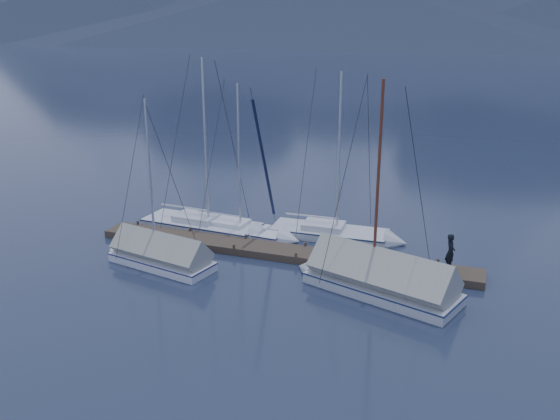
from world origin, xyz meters
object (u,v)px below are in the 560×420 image
at_px(sailboat_covered_far, 154,255).
at_px(person, 450,252).
at_px(sailboat_open_mid, 248,233).
at_px(sailboat_covered_near, 370,279).
at_px(sailboat_open_right, 346,236).
at_px(sailboat_open_left, 217,229).

distance_m(sailboat_covered_far, person, 12.81).
distance_m(sailboat_open_mid, sailboat_covered_near, 8.11).
height_order(sailboat_open_mid, sailboat_covered_far, sailboat_open_mid).
xyz_separation_m(sailboat_open_right, person, (5.14, -3.00, 0.98)).
xyz_separation_m(sailboat_open_left, person, (11.57, -1.77, 0.97)).
relative_size(sailboat_open_left, sailboat_covered_near, 1.03).
bearing_deg(sailboat_covered_far, sailboat_open_right, 38.89).
height_order(sailboat_open_left, sailboat_open_mid, sailboat_open_left).
bearing_deg(sailboat_open_mid, person, -10.48).
height_order(sailboat_open_mid, sailboat_covered_near, sailboat_covered_near).
distance_m(sailboat_covered_near, sailboat_covered_far, 9.57).
distance_m(sailboat_open_left, sailboat_covered_near, 9.58).
height_order(sailboat_open_right, sailboat_covered_near, sailboat_covered_near).
bearing_deg(sailboat_open_mid, sailboat_covered_near, -30.62).
bearing_deg(sailboat_covered_near, sailboat_open_left, 154.81).
xyz_separation_m(sailboat_open_mid, person, (9.88, -1.83, 0.99)).
distance_m(sailboat_open_right, person, 6.04).
distance_m(sailboat_open_right, sailboat_covered_near, 5.77).
height_order(sailboat_covered_near, sailboat_covered_far, sailboat_covered_near).
bearing_deg(sailboat_open_left, sailboat_open_right, 10.84).
bearing_deg(sailboat_covered_far, sailboat_open_mid, 61.36).
bearing_deg(sailboat_open_left, sailboat_open_mid, 1.79).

